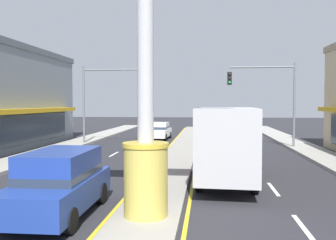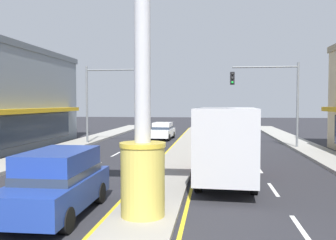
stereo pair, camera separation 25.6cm
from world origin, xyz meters
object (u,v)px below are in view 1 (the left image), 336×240
object	(u,v)px
district_sign	(145,70)
sedan_near_left_lane	(159,131)
traffic_light_left_side	(105,91)
traffic_light_right_side	(269,90)
suv_near_right_lane	(59,182)
box_truck_far_right_lane	(227,142)

from	to	relation	value
district_sign	sedan_near_left_lane	world-z (taller)	district_sign
traffic_light_left_side	traffic_light_right_side	distance (m)	12.42
sedan_near_left_lane	district_sign	bearing A→B (deg)	-83.56
traffic_light_right_side	sedan_near_left_lane	world-z (taller)	traffic_light_right_side
traffic_light_right_side	suv_near_right_lane	world-z (taller)	traffic_light_right_side
traffic_light_left_side	suv_near_right_lane	xyz separation A→B (m)	(3.58, -17.82, -3.26)
district_sign	traffic_light_right_side	bearing A→B (deg)	70.05
district_sign	suv_near_right_lane	xyz separation A→B (m)	(-2.61, 0.23, -3.24)
traffic_light_left_side	box_truck_far_right_lane	size ratio (longest dim) A/B	0.89
suv_near_right_lane	box_truck_far_right_lane	world-z (taller)	box_truck_far_right_lane
traffic_light_right_side	suv_near_right_lane	distance (m)	19.27
box_truck_far_right_lane	sedan_near_left_lane	bearing A→B (deg)	105.91
box_truck_far_right_lane	sedan_near_left_lane	size ratio (longest dim) A/B	1.60
sedan_near_left_lane	traffic_light_left_side	bearing A→B (deg)	-125.64
suv_near_right_lane	sedan_near_left_lane	distance (m)	22.83
traffic_light_left_side	district_sign	bearing A→B (deg)	-71.07
district_sign	box_truck_far_right_lane	bearing A→B (deg)	63.64
traffic_light_left_side	sedan_near_left_lane	size ratio (longest dim) A/B	1.42
traffic_light_right_side	box_truck_far_right_lane	xyz separation A→B (m)	(-3.67, -11.98, -2.55)
suv_near_right_lane	sedan_near_left_lane	size ratio (longest dim) A/B	1.06
box_truck_far_right_lane	traffic_light_left_side	bearing A→B (deg)	123.89
district_sign	suv_near_right_lane	bearing A→B (deg)	174.89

